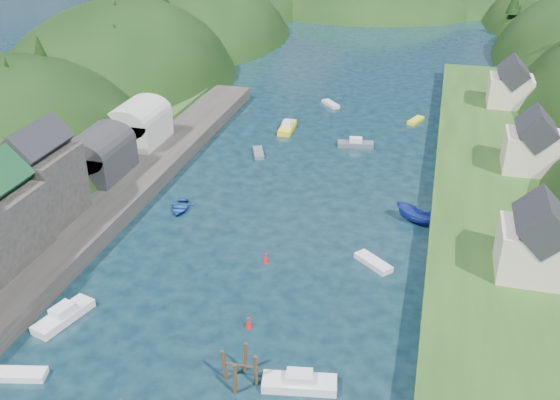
# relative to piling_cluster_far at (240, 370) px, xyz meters

# --- Properties ---
(ground) EXTENTS (600.00, 600.00, 0.00)m
(ground) POSITION_rel_piling_cluster_far_xyz_m (-3.12, 46.92, -1.22)
(ground) COLOR black
(ground) RESTS_ON ground
(hillside_left) EXTENTS (44.00, 245.56, 52.00)m
(hillside_left) POSITION_rel_piling_cluster_far_xyz_m (-48.12, 71.92, -9.25)
(hillside_left) COLOR black
(hillside_left) RESTS_ON ground
(far_hills) EXTENTS (103.00, 68.00, 44.00)m
(far_hills) POSITION_rel_piling_cluster_far_xyz_m (-1.90, 170.93, -12.02)
(far_hills) COLOR black
(far_hills) RESTS_ON ground
(hill_trees) EXTENTS (92.62, 152.36, 12.20)m
(hill_trees) POSITION_rel_piling_cluster_far_xyz_m (-3.29, 63.01, 9.76)
(hill_trees) COLOR black
(hill_trees) RESTS_ON ground
(quay_left) EXTENTS (12.00, 110.00, 2.00)m
(quay_left) POSITION_rel_piling_cluster_far_xyz_m (-27.12, 16.92, -0.22)
(quay_left) COLOR #2D2B28
(quay_left) RESTS_ON ground
(terrace_left_grass) EXTENTS (12.00, 110.00, 2.50)m
(terrace_left_grass) POSITION_rel_piling_cluster_far_xyz_m (-34.12, 16.92, 0.03)
(terrace_left_grass) COLOR #234719
(terrace_left_grass) RESTS_ON ground
(boat_sheds) EXTENTS (7.00, 21.00, 7.50)m
(boat_sheds) POSITION_rel_piling_cluster_far_xyz_m (-29.12, 35.92, 4.05)
(boat_sheds) COLOR #2D2D30
(boat_sheds) RESTS_ON quay_left
(terrace_right) EXTENTS (16.00, 120.00, 2.40)m
(terrace_right) POSITION_rel_piling_cluster_far_xyz_m (21.88, 36.92, -0.02)
(terrace_right) COLOR #234719
(terrace_right) RESTS_ON ground
(right_bank_cottages) EXTENTS (9.00, 59.24, 8.41)m
(right_bank_cottages) POSITION_rel_piling_cluster_far_xyz_m (24.88, 45.25, 4.62)
(right_bank_cottages) COLOR beige
(right_bank_cottages) RESTS_ON terrace_right
(piling_cluster_far) EXTENTS (3.21, 2.99, 3.58)m
(piling_cluster_far) POSITION_rel_piling_cluster_far_xyz_m (0.00, 0.00, 0.00)
(piling_cluster_far) COLOR #382314
(piling_cluster_far) RESTS_ON ground
(channel_buoy_near) EXTENTS (0.70, 0.70, 1.10)m
(channel_buoy_near) POSITION_rel_piling_cluster_far_xyz_m (-1.42, 6.92, -0.74)
(channel_buoy_near) COLOR red
(channel_buoy_near) RESTS_ON ground
(channel_buoy_far) EXTENTS (0.70, 0.70, 1.10)m
(channel_buoy_far) POSITION_rel_piling_cluster_far_xyz_m (-2.88, 17.89, -0.74)
(channel_buoy_far) COLOR red
(channel_buoy_far) RESTS_ON ground
(moored_boats) EXTENTS (35.22, 88.57, 2.08)m
(moored_boats) POSITION_rel_piling_cluster_far_xyz_m (-2.46, 23.51, -0.66)
(moored_boats) COLOR silver
(moored_boats) RESTS_ON ground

